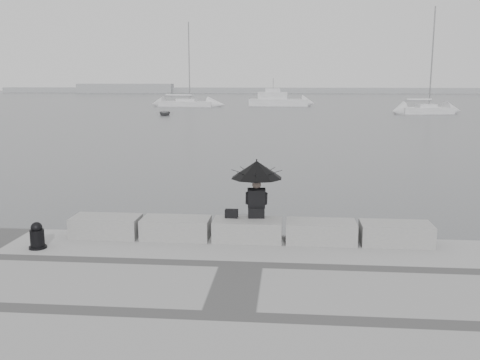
# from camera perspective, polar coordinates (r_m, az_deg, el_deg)

# --- Properties ---
(ground) EXTENTS (360.00, 360.00, 0.00)m
(ground) POSITION_cam_1_polar(r_m,az_deg,el_deg) (13.21, 0.95, -7.96)
(ground) COLOR #4B4E50
(ground) RESTS_ON ground
(stone_block_far_left) EXTENTS (1.60, 0.80, 0.50)m
(stone_block_far_left) POSITION_cam_1_polar(r_m,az_deg,el_deg) (13.25, -14.07, -4.84)
(stone_block_far_left) COLOR gray
(stone_block_far_left) RESTS_ON promenade
(stone_block_left) EXTENTS (1.60, 0.80, 0.50)m
(stone_block_left) POSITION_cam_1_polar(r_m,az_deg,el_deg) (12.79, -6.83, -5.14)
(stone_block_left) COLOR gray
(stone_block_left) RESTS_ON promenade
(stone_block_centre) EXTENTS (1.60, 0.80, 0.50)m
(stone_block_centre) POSITION_cam_1_polar(r_m,az_deg,el_deg) (12.55, 0.81, -5.37)
(stone_block_centre) COLOR gray
(stone_block_centre) RESTS_ON promenade
(stone_block_right) EXTENTS (1.60, 0.80, 0.50)m
(stone_block_right) POSITION_cam_1_polar(r_m,az_deg,el_deg) (12.55, 8.61, -5.51)
(stone_block_right) COLOR gray
(stone_block_right) RESTS_ON promenade
(stone_block_far_right) EXTENTS (1.60, 0.80, 0.50)m
(stone_block_far_right) POSITION_cam_1_polar(r_m,az_deg,el_deg) (12.76, 16.29, -5.54)
(stone_block_far_right) COLOR gray
(stone_block_far_right) RESTS_ON promenade
(seated_person) EXTENTS (1.23, 1.23, 1.39)m
(seated_person) POSITION_cam_1_polar(r_m,az_deg,el_deg) (12.54, 1.78, 0.53)
(seated_person) COLOR black
(seated_person) RESTS_ON stone_block_centre
(bag) EXTENTS (0.31, 0.17, 0.20)m
(bag) POSITION_cam_1_polar(r_m,az_deg,el_deg) (12.67, -0.91, -3.59)
(bag) COLOR black
(bag) RESTS_ON stone_block_centre
(mooring_bollard) EXTENTS (0.39, 0.39, 0.61)m
(mooring_bollard) POSITION_cam_1_polar(r_m,az_deg,el_deg) (12.78, -20.82, -5.76)
(mooring_bollard) COLOR black
(mooring_bollard) RESTS_ON promenade
(distant_landmass) EXTENTS (180.00, 8.00, 2.80)m
(distant_landmass) POSITION_cam_1_polar(r_m,az_deg,el_deg) (167.27, 2.14, 9.57)
(distant_landmass) COLOR gray
(distant_landmass) RESTS_ON ground
(sailboat_left) EXTENTS (8.80, 3.47, 12.90)m
(sailboat_left) POSITION_cam_1_polar(r_m,az_deg,el_deg) (84.94, -5.72, 8.16)
(sailboat_left) COLOR silver
(sailboat_left) RESTS_ON ground
(sailboat_right) EXTENTS (6.79, 3.77, 12.90)m
(sailboat_right) POSITION_cam_1_polar(r_m,az_deg,el_deg) (70.27, 19.20, 7.12)
(sailboat_right) COLOR silver
(sailboat_right) RESTS_ON ground
(motor_cruiser) EXTENTS (9.43, 3.39, 4.50)m
(motor_cruiser) POSITION_cam_1_polar(r_m,az_deg,el_deg) (86.19, 4.16, 8.47)
(motor_cruiser) COLOR silver
(motor_cruiser) RESTS_ON ground
(dinghy) EXTENTS (3.28, 2.00, 0.52)m
(dinghy) POSITION_cam_1_polar(r_m,az_deg,el_deg) (64.63, -8.04, 7.09)
(dinghy) COLOR gray
(dinghy) RESTS_ON ground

